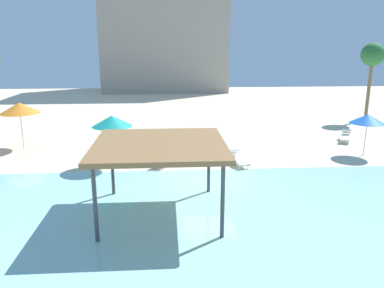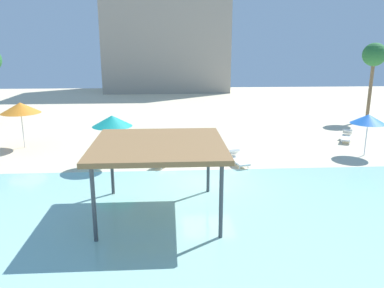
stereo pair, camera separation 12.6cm
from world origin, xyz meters
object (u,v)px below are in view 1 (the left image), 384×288
at_px(lounge_chair_1, 346,136).
at_px(lounge_chair_2, 237,159).
at_px(beach_umbrella_orange_0, 19,108).
at_px(lounge_chair_0, 166,159).
at_px(shade_pavilion, 160,147).
at_px(palm_tree_0, 373,56).
at_px(beach_umbrella_blue_1, 368,119).
at_px(beach_umbrella_teal_2, 112,121).

bearing_deg(lounge_chair_1, lounge_chair_2, -32.40).
distance_m(beach_umbrella_orange_0, lounge_chair_0, 10.07).
relative_size(shade_pavilion, palm_tree_0, 0.75).
distance_m(beach_umbrella_blue_1, lounge_chair_1, 3.88).
bearing_deg(beach_umbrella_blue_1, lounge_chair_2, -170.74).
xyz_separation_m(lounge_chair_1, palm_tree_0, (5.01, 6.93, 4.99)).
xyz_separation_m(lounge_chair_1, lounge_chair_2, (-8.25, -4.65, 0.00)).
xyz_separation_m(beach_umbrella_teal_2, lounge_chair_2, (6.59, -0.09, -2.13)).
distance_m(lounge_chair_0, lounge_chair_1, 12.87).
bearing_deg(lounge_chair_1, beach_umbrella_orange_0, -60.80).
distance_m(lounge_chair_2, palm_tree_0, 18.30).
xyz_separation_m(beach_umbrella_orange_0, lounge_chair_0, (8.93, -4.10, -2.20)).
bearing_deg(shade_pavilion, beach_umbrella_orange_0, 130.41).
relative_size(lounge_chair_0, lounge_chair_2, 0.97).
bearing_deg(lounge_chair_0, lounge_chair_2, 118.31).
height_order(shade_pavilion, beach_umbrella_orange_0, beach_umbrella_orange_0).
xyz_separation_m(shade_pavilion, lounge_chair_2, (4.03, 5.95, -2.34)).
height_order(beach_umbrella_blue_1, lounge_chair_0, beach_umbrella_blue_1).
height_order(shade_pavilion, lounge_chair_1, shade_pavilion).
bearing_deg(lounge_chair_1, shade_pavilion, -21.01).
bearing_deg(beach_umbrella_blue_1, palm_tree_0, 61.92).
height_order(lounge_chair_1, lounge_chair_2, same).
bearing_deg(beach_umbrella_blue_1, lounge_chair_0, -174.64).
relative_size(beach_umbrella_teal_2, palm_tree_0, 0.43).
bearing_deg(palm_tree_0, beach_umbrella_orange_0, -164.32).
bearing_deg(lounge_chair_0, lounge_chair_1, 141.32).
relative_size(beach_umbrella_blue_1, palm_tree_0, 0.38).
xyz_separation_m(beach_umbrella_blue_1, lounge_chair_2, (-7.76, -1.26, -1.84)).
bearing_deg(shade_pavilion, lounge_chair_0, 87.99).
distance_m(beach_umbrella_teal_2, lounge_chair_0, 3.50).
distance_m(beach_umbrella_orange_0, beach_umbrella_teal_2, 7.45).
xyz_separation_m(beach_umbrella_blue_1, lounge_chair_1, (0.49, 3.39, -1.84)).
height_order(shade_pavilion, lounge_chair_2, shade_pavilion).
bearing_deg(lounge_chair_1, palm_tree_0, 172.33).
relative_size(beach_umbrella_orange_0, beach_umbrella_blue_1, 1.17).
xyz_separation_m(shade_pavilion, lounge_chair_1, (12.29, 10.60, -2.34)).
bearing_deg(beach_umbrella_orange_0, beach_umbrella_teal_2, -34.24).
relative_size(beach_umbrella_orange_0, lounge_chair_2, 1.44).
relative_size(beach_umbrella_teal_2, lounge_chair_0, 1.42).
bearing_deg(beach_umbrella_teal_2, lounge_chair_1, 17.08).
bearing_deg(palm_tree_0, beach_umbrella_blue_1, -118.08).
height_order(shade_pavilion, beach_umbrella_blue_1, shade_pavilion).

